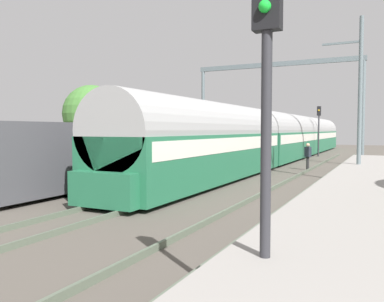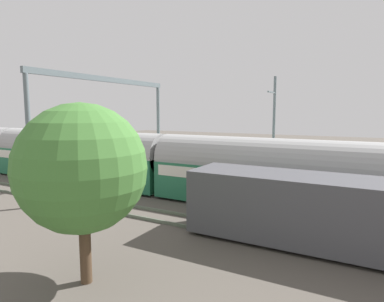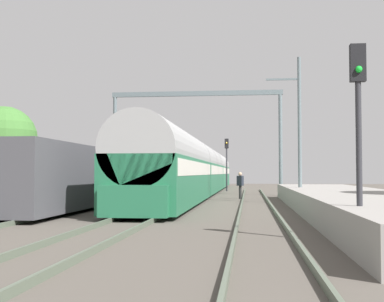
{
  "view_description": "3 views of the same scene",
  "coord_description": "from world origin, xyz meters",
  "px_view_note": "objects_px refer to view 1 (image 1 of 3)",
  "views": [
    {
      "loc": [
        7.93,
        -12.69,
        2.58
      ],
      "look_at": [
        0.0,
        3.45,
        1.62
      ],
      "focal_mm": 37.36,
      "sensor_mm": 36.0,
      "label": 1
    },
    {
      "loc": [
        -17.86,
        1.67,
        5.43
      ],
      "look_at": [
        0.74,
        11.92,
        2.87
      ],
      "focal_mm": 30.79,
      "sensor_mm": 36.0,
      "label": 2
    },
    {
      "loc": [
        3.91,
        -20.12,
        1.68
      ],
      "look_at": [
        0.0,
        15.5,
        3.2
      ],
      "focal_mm": 48.18,
      "sensor_mm": 36.0,
      "label": 3
    }
  ],
  "objects_px": {
    "railway_signal_far": "(319,124)",
    "railway_signal_near": "(266,93)",
    "passenger_train": "(285,137)",
    "catenary_gantry": "(276,90)",
    "freight_car": "(98,153)",
    "person_crossing": "(308,154)"
  },
  "relations": [
    {
      "from": "railway_signal_far",
      "to": "railway_signal_near",
      "type": "bearing_deg",
      "value": -82.5
    },
    {
      "from": "passenger_train",
      "to": "railway_signal_far",
      "type": "relative_size",
      "value": 10.18
    },
    {
      "from": "railway_signal_near",
      "to": "railway_signal_far",
      "type": "bearing_deg",
      "value": 97.5
    },
    {
      "from": "railway_signal_near",
      "to": "catenary_gantry",
      "type": "bearing_deg",
      "value": 104.05
    },
    {
      "from": "passenger_train",
      "to": "railway_signal_far",
      "type": "bearing_deg",
      "value": 70.98
    },
    {
      "from": "passenger_train",
      "to": "freight_car",
      "type": "distance_m",
      "value": 20.01
    },
    {
      "from": "railway_signal_far",
      "to": "catenary_gantry",
      "type": "bearing_deg",
      "value": -102.19
    },
    {
      "from": "passenger_train",
      "to": "railway_signal_far",
      "type": "distance_m",
      "value": 5.99
    },
    {
      "from": "person_crossing",
      "to": "passenger_train",
      "type": "bearing_deg",
      "value": 147.56
    },
    {
      "from": "person_crossing",
      "to": "railway_signal_far",
      "type": "height_order",
      "value": "railway_signal_far"
    },
    {
      "from": "person_crossing",
      "to": "freight_car",
      "type": "bearing_deg",
      "value": -88.84
    },
    {
      "from": "catenary_gantry",
      "to": "freight_car",
      "type": "bearing_deg",
      "value": -104.79
    },
    {
      "from": "railway_signal_near",
      "to": "railway_signal_far",
      "type": "height_order",
      "value": "railway_signal_far"
    },
    {
      "from": "catenary_gantry",
      "to": "person_crossing",
      "type": "bearing_deg",
      "value": -56.36
    },
    {
      "from": "freight_car",
      "to": "railway_signal_near",
      "type": "distance_m",
      "value": 14.66
    },
    {
      "from": "freight_car",
      "to": "catenary_gantry",
      "type": "distance_m",
      "value": 17.3
    },
    {
      "from": "freight_car",
      "to": "railway_signal_far",
      "type": "relative_size",
      "value": 2.69
    },
    {
      "from": "freight_car",
      "to": "railway_signal_near",
      "type": "relative_size",
      "value": 2.74
    },
    {
      "from": "freight_car",
      "to": "catenary_gantry",
      "type": "bearing_deg",
      "value": 75.21
    },
    {
      "from": "passenger_train",
      "to": "person_crossing",
      "type": "relative_size",
      "value": 28.44
    },
    {
      "from": "railway_signal_far",
      "to": "passenger_train",
      "type": "bearing_deg",
      "value": -109.02
    },
    {
      "from": "freight_car",
      "to": "railway_signal_far",
      "type": "height_order",
      "value": "railway_signal_far"
    }
  ]
}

